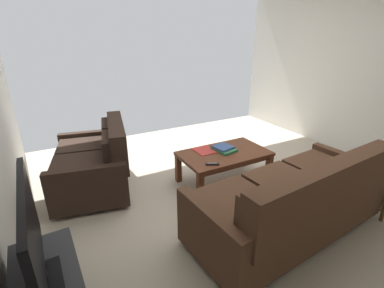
{
  "coord_description": "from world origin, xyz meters",
  "views": [
    {
      "loc": [
        1.92,
        2.38,
        1.85
      ],
      "look_at": [
        0.59,
        -0.06,
        0.73
      ],
      "focal_mm": 25.51,
      "sensor_mm": 36.0,
      "label": 1
    }
  ],
  "objects": [
    {
      "name": "ground_plane",
      "position": [
        0.0,
        0.0,
        -0.0
      ],
      "size": [
        4.89,
        5.26,
        0.01
      ],
      "primitive_type": "cube",
      "color": "beige"
    },
    {
      "name": "coffee_mug",
      "position": [
        -1.15,
        0.99,
        0.62
      ],
      "size": [
        0.1,
        0.08,
        0.1
      ],
      "color": "white",
      "rests_on": "end_table"
    },
    {
      "name": "coffee_table",
      "position": [
        0.0,
        -0.27,
        0.36
      ],
      "size": [
        1.15,
        0.67,
        0.43
      ],
      "color": "brown",
      "rests_on": "ground"
    },
    {
      "name": "wall_left",
      "position": [
        -2.44,
        0.0,
        1.36
      ],
      "size": [
        0.12,
        5.26,
        2.72
      ],
      "primitive_type": "cube",
      "color": "silver",
      "rests_on": "ground"
    },
    {
      "name": "loose_magazine",
      "position": [
        0.2,
        -0.44,
        0.43
      ],
      "size": [
        0.26,
        0.29,
        0.01
      ],
      "primitive_type": "cube",
      "rotation": [
        0.0,
        0.0,
        0.03
      ],
      "color": "#C63833",
      "rests_on": "coffee_table"
    },
    {
      "name": "flat_tv",
      "position": [
        2.12,
        0.89,
        0.8
      ],
      "size": [
        0.21,
        0.98,
        0.63
      ],
      "color": "black",
      "rests_on": "tv_stand"
    },
    {
      "name": "sofa_main",
      "position": [
        0.0,
        0.91,
        0.37
      ],
      "size": [
        2.08,
        1.0,
        0.88
      ],
      "color": "black",
      "rests_on": "ground"
    },
    {
      "name": "tv_remote",
      "position": [
        0.33,
        -0.04,
        0.44
      ],
      "size": [
        0.16,
        0.11,
        0.02
      ],
      "color": "black",
      "rests_on": "coffee_table"
    },
    {
      "name": "end_table",
      "position": [
        -1.2,
        1.03,
        0.48
      ],
      "size": [
        0.49,
        0.49,
        0.57
      ],
      "color": "brown",
      "rests_on": "ground"
    },
    {
      "name": "loveseat_near",
      "position": [
        1.5,
        -0.94,
        0.36
      ],
      "size": [
        1.09,
        1.44,
        0.85
      ],
      "color": "black",
      "rests_on": "ground"
    },
    {
      "name": "book_stack",
      "position": [
        -0.03,
        -0.33,
        0.45
      ],
      "size": [
        0.28,
        0.32,
        0.06
      ],
      "color": "#337F51",
      "rests_on": "coffee_table"
    }
  ]
}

